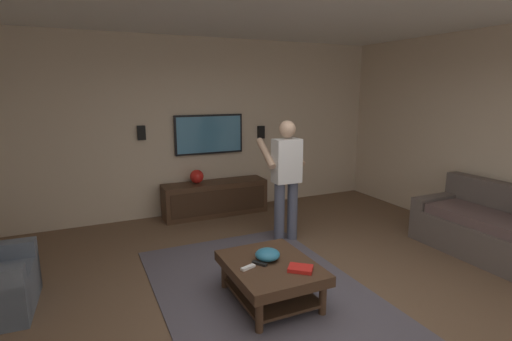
{
  "coord_description": "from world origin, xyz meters",
  "views": [
    {
      "loc": [
        -2.94,
        1.81,
        2.03
      ],
      "look_at": [
        1.09,
        -0.05,
        1.1
      ],
      "focal_mm": 27.15,
      "sensor_mm": 36.0,
      "label": 1
    }
  ],
  "objects": [
    {
      "name": "couch",
      "position": [
        -0.14,
        -2.75,
        0.32
      ],
      "size": [
        1.9,
        0.87,
        0.87
      ],
      "rotation": [
        0.0,
        0.0,
        1.58
      ],
      "color": "#564C47",
      "rests_on": "ground"
    },
    {
      "name": "wall_speaker_right",
      "position": [
        3.16,
        0.92,
        1.38
      ],
      "size": [
        0.06,
        0.12,
        0.22
      ],
      "primitive_type": "cube",
      "color": "black"
    },
    {
      "name": "coffee_table",
      "position": [
        0.14,
        0.23,
        0.3
      ],
      "size": [
        1.0,
        0.8,
        0.4
      ],
      "color": "#422B1C",
      "rests_on": "ground"
    },
    {
      "name": "media_console",
      "position": [
        2.91,
        -0.16,
        0.28
      ],
      "size": [
        0.45,
        1.7,
        0.55
      ],
      "rotation": [
        0.0,
        0.0,
        3.14
      ],
      "color": "#422B1C",
      "rests_on": "ground"
    },
    {
      "name": "remote_black",
      "position": [
        0.14,
        0.35,
        0.41
      ],
      "size": [
        0.15,
        0.12,
        0.02
      ],
      "primitive_type": "cube",
      "rotation": [
        0.0,
        0.0,
        3.74
      ],
      "color": "black",
      "rests_on": "coffee_table"
    },
    {
      "name": "person_standing",
      "position": [
        1.45,
        -0.66,
        0.93
      ],
      "size": [
        0.53,
        0.54,
        1.64
      ],
      "rotation": [
        0.0,
        0.0,
        -0.01
      ],
      "color": "#4C5166",
      "rests_on": "ground"
    },
    {
      "name": "ground_plane",
      "position": [
        0.0,
        0.0,
        0.0
      ],
      "size": [
        7.82,
        7.82,
        0.0
      ],
      "primitive_type": "plane",
      "color": "brown"
    },
    {
      "name": "wall_back_tv",
      "position": [
        3.24,
        0.0,
        1.42
      ],
      "size": [
        0.1,
        6.72,
        2.85
      ],
      "primitive_type": "cube",
      "color": "#C6B299",
      "rests_on": "ground"
    },
    {
      "name": "wall_speaker_left",
      "position": [
        3.16,
        -1.11,
        1.3
      ],
      "size": [
        0.06,
        0.12,
        0.22
      ],
      "primitive_type": "cube",
      "color": "black"
    },
    {
      "name": "tv",
      "position": [
        3.15,
        -0.16,
        1.31
      ],
      "size": [
        0.05,
        1.15,
        0.65
      ],
      "rotation": [
        0.0,
        0.0,
        3.14
      ],
      "color": "black"
    },
    {
      "name": "remote_white",
      "position": [
        0.11,
        0.48,
        0.41
      ],
      "size": [
        0.09,
        0.16,
        0.02
      ],
      "primitive_type": "cube",
      "rotation": [
        0.0,
        0.0,
        5.02
      ],
      "color": "white",
      "rests_on": "coffee_table"
    },
    {
      "name": "area_rug",
      "position": [
        0.34,
        0.23,
        0.01
      ],
      "size": [
        2.96,
        2.03,
        0.01
      ],
      "primitive_type": "cube",
      "color": "#514C56",
      "rests_on": "ground"
    },
    {
      "name": "bowl",
      "position": [
        0.21,
        0.23,
        0.45
      ],
      "size": [
        0.24,
        0.24,
        0.11
      ],
      "primitive_type": "ellipsoid",
      "color": "teal",
      "rests_on": "coffee_table"
    },
    {
      "name": "book",
      "position": [
        -0.12,
        0.05,
        0.42
      ],
      "size": [
        0.26,
        0.27,
        0.04
      ],
      "primitive_type": "cube",
      "rotation": [
        0.0,
        0.0,
        4.02
      ],
      "color": "red",
      "rests_on": "coffee_table"
    },
    {
      "name": "vase_round",
      "position": [
        2.96,
        0.13,
        0.66
      ],
      "size": [
        0.22,
        0.22,
        0.22
      ],
      "primitive_type": "sphere",
      "color": "red",
      "rests_on": "media_console"
    }
  ]
}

